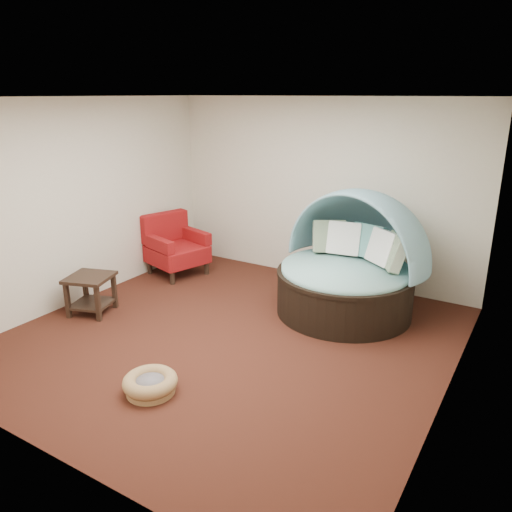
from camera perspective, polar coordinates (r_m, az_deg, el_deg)
The scene contains 10 objects.
floor at distance 6.18m, azimuth -2.95°, elevation -9.24°, with size 5.00×5.00×0.00m, color #411D12.
wall_back at distance 7.81m, azimuth 7.31°, elevation 7.37°, with size 5.00×5.00×0.00m, color beige.
wall_front at distance 3.98m, azimuth -23.99°, elevation -4.70°, with size 5.00×5.00×0.00m, color beige.
wall_left at distance 7.35m, azimuth -19.56°, elevation 5.80°, with size 5.00×5.00×0.00m, color beige.
wall_right at distance 4.78m, azimuth 22.38°, elevation -0.80°, with size 5.00×5.00×0.00m, color beige.
ceiling at distance 5.49m, azimuth -3.44°, elevation 17.69°, with size 5.00×5.00×0.00m, color white.
canopy_daybed at distance 6.74m, azimuth 10.80°, elevation -0.08°, with size 2.23×2.19×1.66m.
pet_basket at distance 5.21m, azimuth -11.99°, elevation -14.08°, with size 0.66×0.66×0.19m.
red_armchair at distance 8.25m, azimuth -9.26°, elevation 1.05°, with size 1.03×1.03×0.98m.
side_table at distance 7.05m, azimuth -18.37°, elevation -3.60°, with size 0.70×0.70×0.53m.
Camera 1 is at (3.12, -4.52, 2.84)m, focal length 35.00 mm.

